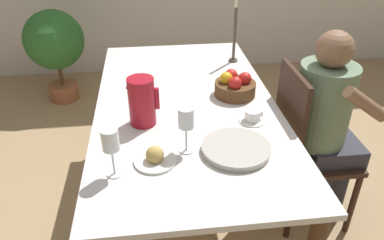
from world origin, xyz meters
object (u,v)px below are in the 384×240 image
candlestick_tall (234,37)px  chair_person_side (305,146)px  person_seated (327,117)px  wine_glass_water (110,142)px  potted_plant (55,44)px  wine_glass_juice (186,120)px  serving_tray (236,149)px  red_pitcher (142,101)px  fruit_bowl (235,86)px  bread_plate (155,158)px  teacup_near_person (252,117)px

candlestick_tall → chair_person_side: bearing=-67.1°
person_seated → wine_glass_water: bearing=-68.5°
wine_glass_water → potted_plant: (-0.69, 2.21, -0.37)m
wine_glass_juice → serving_tray: 0.26m
red_pitcher → chair_person_side: bearing=3.4°
fruit_bowl → person_seated: bearing=-21.7°
red_pitcher → potted_plant: (-0.81, 1.82, -0.33)m
wine_glass_water → potted_plant: size_ratio=0.25×
person_seated → red_pitcher: (-0.99, -0.05, 0.19)m
red_pitcher → potted_plant: bearing=113.9°
potted_plant → serving_tray: bearing=-60.2°
person_seated → red_pitcher: 1.01m
bread_plate → teacup_near_person: bearing=29.3°
wine_glass_water → potted_plant: wine_glass_water is taller
serving_tray → potted_plant: bearing=119.8°
candlestick_tall → wine_glass_water: bearing=-123.3°
wine_glass_water → bread_plate: (0.17, 0.06, -0.14)m
red_pitcher → person_seated: bearing=3.0°
wine_glass_juice → bread_plate: 0.21m
red_pitcher → bread_plate: 0.34m
wine_glass_water → wine_glass_juice: 0.33m
red_pitcher → teacup_near_person: red_pitcher is taller
serving_tray → candlestick_tall: bearing=78.4°
serving_tray → fruit_bowl: 0.55m
wine_glass_juice → serving_tray: wine_glass_juice is taller
chair_person_side → candlestick_tall: 0.85m
bread_plate → fruit_bowl: (0.47, 0.57, 0.03)m
person_seated → teacup_near_person: person_seated is taller
wine_glass_water → red_pitcher: bearing=72.7°
red_pitcher → candlestick_tall: size_ratio=0.58×
teacup_near_person → fruit_bowl: fruit_bowl is taller
chair_person_side → bread_plate: size_ratio=5.43×
candlestick_tall → teacup_near_person: bearing=-95.2°
wine_glass_water → potted_plant: 2.34m
chair_person_side → bread_plate: 0.97m
red_pitcher → serving_tray: (0.40, -0.29, -0.11)m
chair_person_side → potted_plant: size_ratio=1.12×
chair_person_side → red_pitcher: (-0.90, -0.05, 0.38)m
fruit_bowl → potted_plant: fruit_bowl is taller
person_seated → potted_plant: 2.53m
person_seated → wine_glass_juice: (-0.81, -0.31, 0.22)m
serving_tray → fruit_bowl: fruit_bowl is taller
bread_plate → wine_glass_juice: bearing=24.9°
person_seated → potted_plant: (-1.80, 1.77, -0.14)m
teacup_near_person → chair_person_side: bearing=15.6°
wine_glass_water → potted_plant: bearing=107.3°
person_seated → wine_glass_water: 1.22m
red_pitcher → potted_plant: size_ratio=0.28×
wine_glass_water → teacup_near_person: wine_glass_water is taller
person_seated → fruit_bowl: bearing=-111.7°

